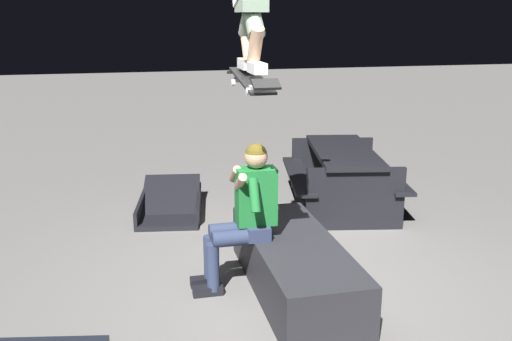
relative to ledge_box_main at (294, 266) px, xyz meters
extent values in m
plane|color=slate|center=(-0.05, 0.01, -0.23)|extent=(40.00, 40.00, 0.00)
cube|color=#28282D|center=(0.00, 0.00, 0.00)|extent=(1.96, 0.71, 0.47)
cube|color=#2D3856|center=(0.18, 0.30, 0.29)|extent=(0.32, 0.20, 0.12)
cube|color=#1E7233|center=(0.18, 0.30, 0.60)|extent=(0.20, 0.34, 0.50)
sphere|color=tan|center=(0.18, 0.30, 0.95)|extent=(0.20, 0.20, 0.20)
sphere|color=brown|center=(0.18, 0.30, 0.97)|extent=(0.19, 0.19, 0.19)
cylinder|color=#1E7233|center=(-0.02, 0.36, 0.68)|extent=(0.19, 0.08, 0.29)
cylinder|color=tan|center=(0.06, 0.46, 0.78)|extent=(0.24, 0.07, 0.19)
cylinder|color=#1E7233|center=(0.38, 0.36, 0.68)|extent=(0.19, 0.08, 0.29)
cylinder|color=tan|center=(0.30, 0.46, 0.78)|extent=(0.24, 0.07, 0.19)
cylinder|color=#2D3856|center=(0.09, 0.50, 0.27)|extent=(0.14, 0.40, 0.14)
cylinder|color=#2D3856|center=(0.09, 0.70, 0.02)|extent=(0.11, 0.11, 0.43)
cube|color=black|center=(0.09, 0.75, -0.19)|extent=(0.10, 0.26, 0.08)
cylinder|color=#2D3856|center=(0.27, 0.50, 0.27)|extent=(0.14, 0.40, 0.14)
cylinder|color=#2D3856|center=(0.27, 0.70, 0.02)|extent=(0.11, 0.11, 0.43)
cube|color=black|center=(0.27, 0.75, -0.19)|extent=(0.10, 0.26, 0.08)
cube|color=black|center=(0.00, 0.38, 1.62)|extent=(0.80, 0.21, 0.13)
cube|color=black|center=(0.45, 0.38, 1.64)|extent=(0.12, 0.20, 0.04)
cube|color=black|center=(-0.45, 0.38, 1.64)|extent=(0.12, 0.20, 0.07)
cube|color=#99999E|center=(0.28, 0.38, 1.59)|extent=(0.06, 0.16, 0.04)
cylinder|color=white|center=(0.28, 0.47, 1.57)|extent=(0.05, 0.03, 0.05)
cylinder|color=white|center=(0.28, 0.29, 1.57)|extent=(0.05, 0.03, 0.05)
cube|color=#99999E|center=(-0.28, 0.38, 1.59)|extent=(0.06, 0.16, 0.04)
cylinder|color=white|center=(-0.28, 0.47, 1.57)|extent=(0.05, 0.03, 0.05)
cylinder|color=white|center=(-0.28, 0.29, 1.57)|extent=(0.05, 0.03, 0.05)
cube|color=white|center=(0.18, 0.38, 1.73)|extent=(0.26, 0.10, 0.08)
cube|color=white|center=(-0.18, 0.38, 1.73)|extent=(0.26, 0.10, 0.08)
cylinder|color=tan|center=(0.12, 0.38, 1.89)|extent=(0.24, 0.10, 0.31)
cylinder|color=slate|center=(0.05, 0.38, 2.09)|extent=(0.33, 0.13, 0.33)
cylinder|color=tan|center=(-0.13, 0.38, 1.89)|extent=(0.24, 0.10, 0.31)
cylinder|color=slate|center=(-0.06, 0.38, 2.09)|extent=(0.33, 0.13, 0.33)
cube|color=slate|center=(0.00, 0.38, 2.19)|extent=(0.30, 0.20, 0.12)
cube|color=black|center=(2.27, 0.89, -0.20)|extent=(1.32, 0.89, 0.06)
cube|color=black|center=(2.27, 0.89, -0.12)|extent=(1.27, 0.88, 0.43)
cube|color=black|center=(2.27, 1.24, -0.13)|extent=(1.10, 0.21, 0.21)
cube|color=black|center=(2.27, 0.54, -0.13)|extent=(1.10, 0.21, 0.21)
cube|color=black|center=(2.01, -1.23, 0.49)|extent=(1.80, 1.00, 0.06)
cube|color=black|center=(2.11, -0.69, 0.19)|extent=(1.71, 0.55, 0.04)
cube|color=black|center=(1.91, -1.77, 0.19)|extent=(1.71, 0.55, 0.04)
cube|color=black|center=(2.76, -1.37, 0.13)|extent=(0.26, 1.09, 0.72)
cube|color=black|center=(1.25, -1.08, 0.13)|extent=(0.26, 1.09, 0.72)
camera|label=1|loc=(-4.33, 1.36, 2.12)|focal=39.74mm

